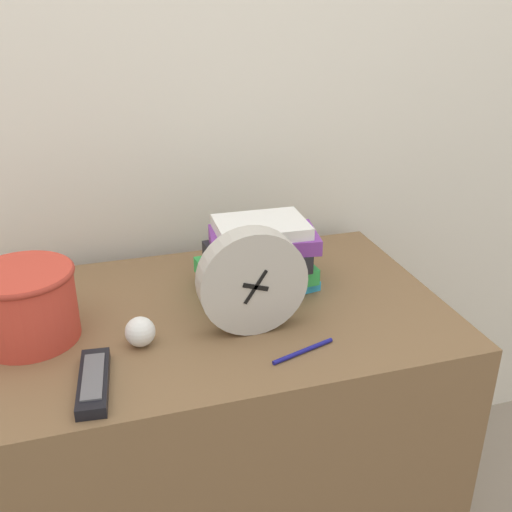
{
  "coord_description": "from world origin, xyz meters",
  "views": [
    {
      "loc": [
        -0.15,
        -0.73,
        1.34
      ],
      "look_at": [
        0.15,
        0.28,
        0.85
      ],
      "focal_mm": 42.0,
      "sensor_mm": 36.0,
      "label": 1
    }
  ],
  "objects": [
    {
      "name": "crumpled_paper_ball",
      "position": [
        -0.09,
        0.2,
        0.77
      ],
      "size": [
        0.05,
        0.05,
        0.05
      ],
      "color": "white",
      "rests_on": "desk"
    },
    {
      "name": "book_stack",
      "position": [
        0.18,
        0.36,
        0.81
      ],
      "size": [
        0.25,
        0.2,
        0.15
      ],
      "color": "#2D9ED1",
      "rests_on": "desk"
    },
    {
      "name": "desk",
      "position": [
        0.0,
        0.29,
        0.37
      ],
      "size": [
        1.05,
        0.58,
        0.74
      ],
      "color": "brown",
      "rests_on": "ground_plane"
    },
    {
      "name": "basket",
      "position": [
        -0.28,
        0.29,
        0.82
      ],
      "size": [
        0.19,
        0.19,
        0.14
      ],
      "color": "#C63D2D",
      "rests_on": "desk"
    },
    {
      "name": "pen",
      "position": [
        0.18,
        0.09,
        0.75
      ],
      "size": [
        0.13,
        0.05,
        0.01
      ],
      "color": "navy",
      "rests_on": "desk"
    },
    {
      "name": "wall_back",
      "position": [
        0.0,
        0.65,
        1.2
      ],
      "size": [
        6.0,
        0.04,
        2.4
      ],
      "color": "silver",
      "rests_on": "ground_plane"
    },
    {
      "name": "desk_clock",
      "position": [
        0.12,
        0.2,
        0.84
      ],
      "size": [
        0.2,
        0.05,
        0.2
      ],
      "color": "#B7B2A8",
      "rests_on": "desk"
    },
    {
      "name": "tv_remote",
      "position": [
        -0.18,
        0.1,
        0.75
      ],
      "size": [
        0.06,
        0.17,
        0.02
      ],
      "color": "black",
      "rests_on": "desk"
    }
  ]
}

